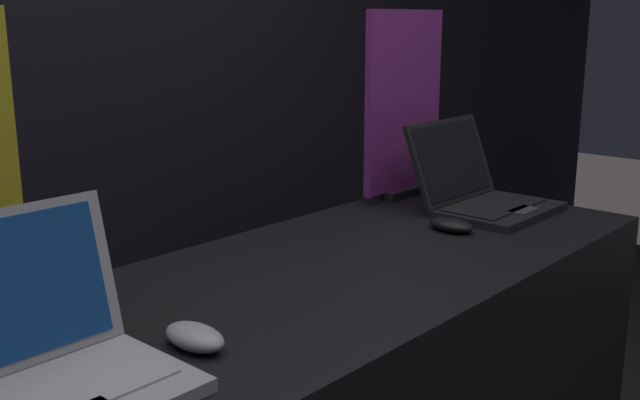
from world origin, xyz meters
TOP-DOWN VIEW (x-y plane):
  - wall_back at (0.00, 1.49)m, footprint 8.00×0.05m
  - laptop_front at (-0.65, 0.27)m, footprint 0.38×0.28m
  - mouse_front at (-0.39, 0.23)m, footprint 0.07×0.12m
  - laptop_back at (0.67, 0.35)m, footprint 0.33×0.31m
  - mouse_back at (0.45, 0.29)m, footprint 0.07×0.12m
  - promo_stand_back at (0.67, 0.60)m, footprint 0.33×0.07m

SIDE VIEW (x-z plane):
  - mouse_back at x=0.45m, z-range 0.96..0.99m
  - mouse_front at x=-0.39m, z-range 0.96..0.99m
  - laptop_back at x=0.67m, z-range 0.90..1.13m
  - laptop_front at x=-0.65m, z-range 0.89..1.14m
  - promo_stand_back at x=0.67m, z-range 0.95..1.47m
  - wall_back at x=0.00m, z-range 0.00..2.80m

